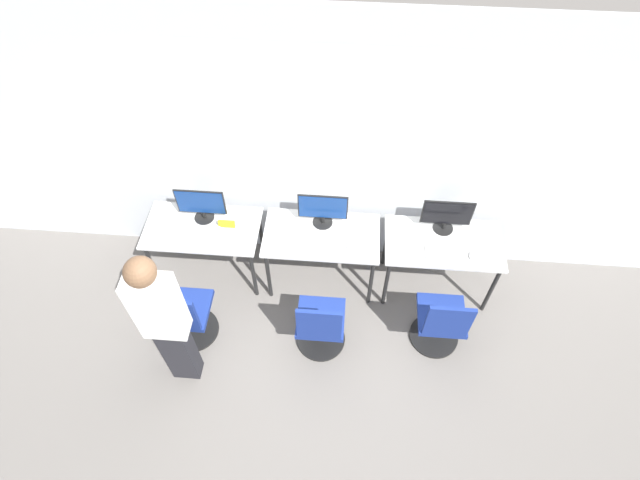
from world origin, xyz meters
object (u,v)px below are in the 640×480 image
object	(u,v)px
keyboard_right	(445,253)
mouse_right	(472,256)
office_chair_left	(186,317)
keyboard_left	(200,232)
office_chair_center	(320,327)
person_left	(164,320)
monitor_center	(323,209)
mouse_left	(225,235)
monitor_right	(447,215)
office_chair_right	(441,324)
keyboard_center	(321,243)
mouse_center	(349,246)
monitor_left	(201,204)

from	to	relation	value
keyboard_right	mouse_right	world-z (taller)	mouse_right
office_chair_left	mouse_right	xyz separation A→B (m)	(2.64, 0.64, 0.40)
keyboard_left	office_chair_center	bearing A→B (deg)	-30.27
office_chair_left	office_chair_center	bearing A→B (deg)	0.02
person_left	keyboard_right	size ratio (longest dim) A/B	4.77
monitor_center	mouse_left	bearing A→B (deg)	-165.22
office_chair_left	monitor_center	size ratio (longest dim) A/B	1.86
monitor_center	keyboard_right	bearing A→B (deg)	-13.99
person_left	keyboard_right	xyz separation A→B (m)	(2.35, 1.02, -0.22)
mouse_left	monitor_right	xyz separation A→B (m)	(2.10, 0.26, 0.18)
person_left	keyboard_left	bearing A→B (deg)	89.99
person_left	office_chair_center	xyz separation A→B (m)	(1.23, 0.37, -0.61)
monitor_right	mouse_left	bearing A→B (deg)	-172.92
mouse_right	office_chair_right	distance (m)	0.70
keyboard_left	keyboard_right	size ratio (longest dim) A/B	1.00
office_chair_left	person_left	xyz separation A→B (m)	(0.04, -0.37, 0.61)
keyboard_center	mouse_right	xyz separation A→B (m)	(1.42, -0.05, 0.01)
keyboard_center	mouse_center	xyz separation A→B (m)	(0.27, -0.02, 0.01)
keyboard_left	mouse_center	xyz separation A→B (m)	(1.45, -0.05, 0.01)
office_chair_center	keyboard_right	xyz separation A→B (m)	(1.13, 0.65, 0.39)
monitor_left	keyboard_left	bearing A→B (deg)	-90.00
keyboard_right	office_chair_right	bearing A→B (deg)	-90.81
keyboard_left	person_left	distance (m)	1.11
office_chair_center	monitor_right	world-z (taller)	monitor_right
office_chair_center	keyboard_right	distance (m)	1.36
keyboard_left	office_chair_right	xyz separation A→B (m)	(2.34, -0.60, -0.39)
office_chair_left	mouse_center	world-z (taller)	office_chair_left
office_chair_center	mouse_right	size ratio (longest dim) A/B	9.89
person_left	keyboard_right	bearing A→B (deg)	23.39
keyboard_center	mouse_center	world-z (taller)	mouse_center
keyboard_left	keyboard_center	xyz separation A→B (m)	(1.18, -0.03, 0.00)
monitor_left	person_left	size ratio (longest dim) A/B	0.27
mouse_center	mouse_right	bearing A→B (deg)	-1.29
monitor_center	office_chair_right	distance (m)	1.54
office_chair_left	keyboard_right	distance (m)	2.51
monitor_center	monitor_right	distance (m)	1.18
mouse_left	mouse_right	bearing A→B (deg)	-1.55
monitor_left	office_chair_left	size ratio (longest dim) A/B	0.54
office_chair_right	keyboard_right	bearing A→B (deg)	89.19
monitor_center	keyboard_right	xyz separation A→B (m)	(1.18, -0.29, -0.18)
monitor_left	mouse_left	world-z (taller)	monitor_left
office_chair_left	monitor_right	xyz separation A→B (m)	(2.39, 0.96, 0.58)
mouse_left	monitor_right	distance (m)	2.13
monitor_center	mouse_right	size ratio (longest dim) A/B	5.31
monitor_center	office_chair_center	distance (m)	1.11
mouse_left	monitor_center	bearing A→B (deg)	14.78
mouse_left	keyboard_center	xyz separation A→B (m)	(0.93, -0.02, -0.01)
mouse_center	office_chair_center	bearing A→B (deg)	-108.65
office_chair_left	person_left	bearing A→B (deg)	-83.52
keyboard_left	mouse_left	world-z (taller)	mouse_left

